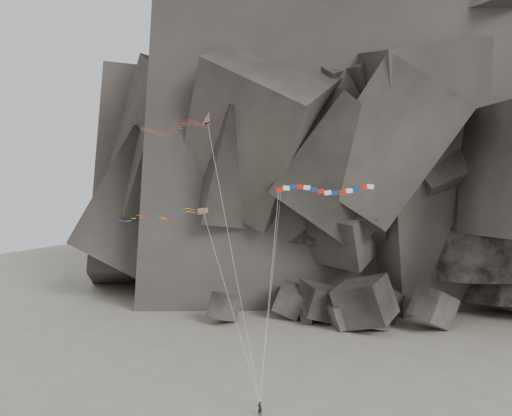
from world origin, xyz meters
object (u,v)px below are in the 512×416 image
(delta_kite, at_px, (170,128))
(pennant_kite, at_px, (277,230))
(parafoil_kite, at_px, (157,215))
(kite_flyer, at_px, (260,408))
(banner_kite, at_px, (324,190))

(delta_kite, height_order, pennant_kite, delta_kite)
(parafoil_kite, height_order, pennant_kite, pennant_kite)
(kite_flyer, height_order, parafoil_kite, parafoil_kite)
(delta_kite, height_order, banner_kite, delta_kite)
(parafoil_kite, bearing_deg, delta_kite, 98.21)
(delta_kite, distance_m, pennant_kite, 19.40)
(kite_flyer, xyz_separation_m, delta_kite, (-14.26, 6.35, 31.19))
(kite_flyer, distance_m, delta_kite, 34.88)
(pennant_kite, bearing_deg, delta_kite, 167.23)
(kite_flyer, distance_m, banner_kite, 24.98)
(kite_flyer, xyz_separation_m, banner_kite, (5.39, 7.11, 23.33))
(parafoil_kite, xyz_separation_m, pennant_kite, (14.54, 1.61, -1.51))
(kite_flyer, xyz_separation_m, pennant_kite, (0.53, 4.39, 18.79))
(delta_kite, height_order, parafoil_kite, delta_kite)
(pennant_kite, bearing_deg, kite_flyer, -102.09)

